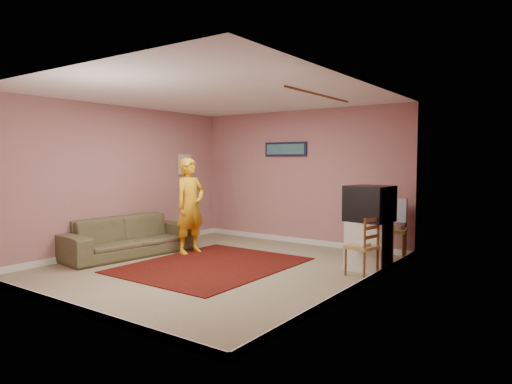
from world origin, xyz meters
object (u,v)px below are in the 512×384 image
Objects in this scene: tv_cabinet at (369,245)px; crt_tv at (369,203)px; chair_a at (393,223)px; sofa at (128,236)px; person at (190,206)px; chair_b at (362,239)px.

crt_tv reaches higher than tv_cabinet.
chair_a is 0.24× the size of sofa.
tv_cabinet is 0.44× the size of person.
tv_cabinet is 1.34× the size of chair_a.
tv_cabinet is 0.63m from crt_tv.
crt_tv reaches higher than chair_b.
tv_cabinet is at bearing -61.91° from sofa.
sofa is (-3.80, -1.01, -0.19)m from chair_b.
person is (-3.06, -0.26, 0.32)m from chair_b.
sofa is 1.17m from person.
chair_a is at bearing 93.55° from crt_tv.
person is at bearing -160.58° from crt_tv.
tv_cabinet is at bearing -0.00° from crt_tv.
person is (-3.06, -1.55, 0.22)m from chair_a.
chair_b is (0.00, -1.29, -0.10)m from chair_a.
chair_b reaches higher than tv_cabinet.
tv_cabinet is 1.59× the size of chair_b.
person reaches higher than chair_a.
sofa is at bearing 140.27° from person.
crt_tv is 0.97m from chair_a.
chair_a is at bearing -58.53° from person.
sofa is at bearing -159.44° from tv_cabinet.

